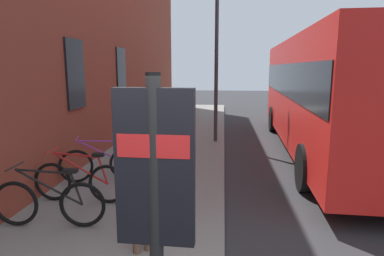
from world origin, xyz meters
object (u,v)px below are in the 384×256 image
bicycle_end_of_row (49,202)px  pedestrian_by_facade (141,184)px  transit_info_sign (155,189)px  city_bus (328,89)px  bicycle_far_end (102,163)px  pedestrian_crossing_street (141,131)px  bicycle_by_door (80,181)px  street_lamp (217,48)px  pedestrian_near_bus (150,121)px

bicycle_end_of_row → pedestrian_by_facade: (-0.57, -1.60, 0.56)m
transit_info_sign → city_bus: 8.73m
bicycle_far_end → pedestrian_by_facade: pedestrian_by_facade is taller
transit_info_sign → pedestrian_by_facade: 2.07m
pedestrian_crossing_street → bicycle_end_of_row: bearing=164.2°
bicycle_by_door → street_lamp: (5.40, -2.32, 2.66)m
bicycle_end_of_row → transit_info_sign: size_ratio=0.74×
bicycle_by_door → city_bus: (4.57, -5.62, 1.41)m
pedestrian_by_facade → pedestrian_near_bus: (4.88, 0.98, 0.04)m
bicycle_by_door → bicycle_far_end: (1.15, 0.02, 0.00)m
city_bus → pedestrian_by_facade: bearing=146.2°
pedestrian_crossing_street → pedestrian_near_bus: bearing=5.4°
street_lamp → bicycle_far_end: bearing=151.1°
pedestrian_by_facade → pedestrian_crossing_street: bearing=14.2°
bicycle_end_of_row → pedestrian_near_bus: pedestrian_near_bus is taller
street_lamp → bicycle_end_of_row: bearing=159.4°
bicycle_far_end → city_bus: city_bus is taller
bicycle_by_door → transit_info_sign: (-3.41, -2.11, 1.21)m
transit_info_sign → pedestrian_by_facade: bearing=17.4°
street_lamp → transit_info_sign: bearing=178.6°
transit_info_sign → pedestrian_crossing_street: transit_info_sign is taller
pedestrian_near_bus → pedestrian_crossing_street: bearing=-174.6°
bicycle_end_of_row → pedestrian_by_facade: pedestrian_by_facade is taller
pedestrian_by_facade → pedestrian_near_bus: pedestrian_near_bus is taller
transit_info_sign → pedestrian_near_bus: size_ratio=1.48×
bicycle_end_of_row → pedestrian_crossing_street: 2.89m
city_bus → pedestrian_near_bus: bearing=103.7°
bicycle_end_of_row → pedestrian_near_bus: (4.31, -0.62, 0.60)m
pedestrian_crossing_street → transit_info_sign: bearing=-164.7°
bicycle_by_door → transit_info_sign: size_ratio=0.74×
street_lamp → pedestrian_crossing_street: bearing=156.1°
city_bus → pedestrian_near_bus: city_bus is taller
city_bus → pedestrian_by_facade: 7.41m
transit_info_sign → pedestrian_crossing_street: (5.15, 1.41, -0.59)m
bicycle_by_door → street_lamp: size_ratio=0.34×
pedestrian_by_facade → pedestrian_crossing_street: 3.38m
bicycle_by_door → bicycle_far_end: 1.15m
transit_info_sign → street_lamp: 8.93m
bicycle_far_end → city_bus: 6.75m
pedestrian_crossing_street → pedestrian_near_bus: size_ratio=1.02×
pedestrian_by_facade → pedestrian_near_bus: size_ratio=0.96×
pedestrian_crossing_street → pedestrian_near_bus: (1.60, 0.15, -0.02)m
pedestrian_by_facade → bicycle_end_of_row: bearing=70.4°
bicycle_far_end → city_bus: (3.42, -5.65, 1.41)m
bicycle_by_door → transit_info_sign: bearing=-148.2°
bicycle_by_door → bicycle_far_end: bearing=1.2°
bicycle_end_of_row → pedestrian_by_facade: size_ratio=1.14×
bicycle_by_door → pedestrian_crossing_street: 1.98m
transit_info_sign → city_bus: bearing=-23.7°
bicycle_end_of_row → bicycle_far_end: 2.13m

